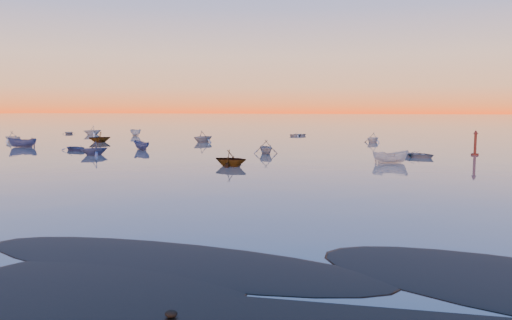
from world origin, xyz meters
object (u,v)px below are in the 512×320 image
(boat_near_center, at_px, (390,163))
(channel_marker, at_px, (475,145))
(boat_near_left, at_px, (76,151))
(boat_near_right, at_px, (266,154))

(boat_near_center, height_order, channel_marker, channel_marker)
(boat_near_center, bearing_deg, boat_near_left, 67.19)
(boat_near_left, xyz_separation_m, boat_near_right, (25.23, 0.73, 0.00))
(boat_near_right, bearing_deg, boat_near_center, 131.48)
(boat_near_center, distance_m, channel_marker, 14.88)
(channel_marker, bearing_deg, boat_near_center, -133.92)
(boat_near_left, height_order, channel_marker, channel_marker)
(boat_near_left, distance_m, boat_near_right, 25.24)
(boat_near_center, bearing_deg, channel_marker, -57.32)
(channel_marker, bearing_deg, boat_near_left, -175.27)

